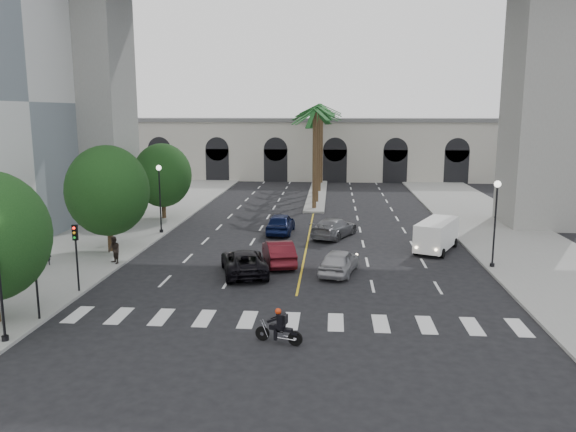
% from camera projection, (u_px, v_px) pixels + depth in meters
% --- Properties ---
extents(ground, '(140.00, 140.00, 0.00)m').
position_uv_depth(ground, '(294.00, 309.00, 26.80)').
color(ground, black).
rests_on(ground, ground).
extents(sidewalk_left, '(8.00, 100.00, 0.15)m').
position_uv_depth(sidewalk_left, '(111.00, 235.00, 42.68)').
color(sidewalk_left, gray).
rests_on(sidewalk_left, ground).
extents(sidewalk_right, '(8.00, 100.00, 0.15)m').
position_uv_depth(sidewalk_right, '(516.00, 242.00, 40.30)').
color(sidewalk_right, gray).
rests_on(sidewalk_right, ground).
extents(median, '(2.00, 24.00, 0.20)m').
position_uv_depth(median, '(317.00, 194.00, 64.03)').
color(median, gray).
rests_on(median, ground).
extents(pier_building, '(71.00, 10.50, 8.50)m').
position_uv_depth(pier_building, '(321.00, 148.00, 79.94)').
color(pier_building, beige).
rests_on(pier_building, ground).
extents(palm_a, '(3.20, 3.20, 10.30)m').
position_uv_depth(palm_a, '(315.00, 114.00, 52.60)').
color(palm_a, '#47331E').
rests_on(palm_a, ground).
extents(palm_b, '(3.20, 3.20, 10.60)m').
position_uv_depth(palm_b, '(317.00, 112.00, 56.46)').
color(palm_b, '#47331E').
rests_on(palm_b, ground).
extents(palm_c, '(3.20, 3.20, 10.10)m').
position_uv_depth(palm_c, '(316.00, 116.00, 60.49)').
color(palm_c, '#47331E').
rests_on(palm_c, ground).
extents(palm_d, '(3.20, 3.20, 10.90)m').
position_uv_depth(palm_d, '(320.00, 109.00, 64.25)').
color(palm_d, '#47331E').
rests_on(palm_d, ground).
extents(palm_e, '(3.20, 3.20, 10.40)m').
position_uv_depth(palm_e, '(319.00, 113.00, 68.27)').
color(palm_e, '#47331E').
rests_on(palm_e, ground).
extents(palm_f, '(3.20, 3.20, 10.70)m').
position_uv_depth(palm_f, '(322.00, 111.00, 72.12)').
color(palm_f, '#47331E').
rests_on(palm_f, ground).
extents(street_tree_mid, '(5.44, 5.44, 7.21)m').
position_uv_depth(street_tree_mid, '(108.00, 191.00, 36.87)').
color(street_tree_mid, '#382616').
rests_on(street_tree_mid, ground).
extents(street_tree_far, '(5.04, 5.04, 6.68)m').
position_uv_depth(street_tree_far, '(162.00, 175.00, 48.69)').
color(street_tree_far, '#382616').
rests_on(street_tree_far, ground).
extents(lamp_post_left_far, '(0.40, 0.40, 5.35)m').
position_uv_depth(lamp_post_left_far, '(160.00, 193.00, 42.80)').
color(lamp_post_left_far, black).
rests_on(lamp_post_left_far, ground).
extents(lamp_post_right, '(0.40, 0.40, 5.35)m').
position_uv_depth(lamp_post_right, '(495.00, 216.00, 33.16)').
color(lamp_post_right, black).
rests_on(lamp_post_right, ground).
extents(traffic_signal_near, '(0.25, 0.18, 3.65)m').
position_uv_depth(traffic_signal_near, '(35.00, 268.00, 24.79)').
color(traffic_signal_near, black).
rests_on(traffic_signal_near, ground).
extents(traffic_signal_far, '(0.25, 0.18, 3.65)m').
position_uv_depth(traffic_signal_far, '(76.00, 247.00, 28.71)').
color(traffic_signal_far, black).
rests_on(traffic_signal_far, ground).
extents(motorcycle_rider, '(2.00, 0.79, 1.49)m').
position_uv_depth(motorcycle_rider, '(280.00, 328.00, 22.76)').
color(motorcycle_rider, black).
rests_on(motorcycle_rider, ground).
extents(car_a, '(2.69, 4.59, 1.47)m').
position_uv_depth(car_a, '(339.00, 261.00, 32.66)').
color(car_a, '#A09FA4').
rests_on(car_a, ground).
extents(car_b, '(2.66, 4.87, 1.52)m').
position_uv_depth(car_b, '(279.00, 252.00, 34.67)').
color(car_b, '#501017').
rests_on(car_b, ground).
extents(car_c, '(3.66, 5.62, 1.44)m').
position_uv_depth(car_c, '(244.00, 262.00, 32.59)').
color(car_c, black).
rests_on(car_c, ground).
extents(car_d, '(3.95, 5.49, 1.48)m').
position_uv_depth(car_d, '(334.00, 228.00, 42.24)').
color(car_d, slate).
rests_on(car_d, ground).
extents(car_e, '(2.12, 4.79, 1.60)m').
position_uv_depth(car_e, '(281.00, 223.00, 43.52)').
color(car_e, '#0E1741').
rests_on(car_e, ground).
extents(cargo_van, '(3.71, 5.22, 2.09)m').
position_uv_depth(cargo_van, '(436.00, 234.00, 37.92)').
color(cargo_van, white).
rests_on(cargo_van, ground).
extents(pedestrian_a, '(0.67, 0.60, 1.54)m').
position_uv_depth(pedestrian_a, '(46.00, 253.00, 33.97)').
color(pedestrian_a, black).
rests_on(pedestrian_a, sidewalk_left).
extents(pedestrian_b, '(1.04, 1.03, 1.69)m').
position_uv_depth(pedestrian_b, '(114.00, 250.00, 34.26)').
color(pedestrian_b, black).
rests_on(pedestrian_b, sidewalk_left).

